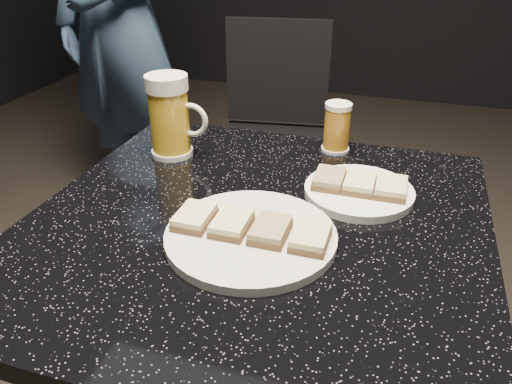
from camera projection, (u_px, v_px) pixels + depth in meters
plate_large at (251, 236)px, 0.72m from camera, size 0.25×0.25×0.01m
plate_small at (359, 192)px, 0.84m from camera, size 0.18×0.18×0.01m
patron at (121, 22)px, 1.81m from camera, size 0.68×0.53×1.65m
table at (256, 335)px, 0.89m from camera, size 0.70×0.70×0.75m
beer_mug at (170, 116)px, 0.95m from camera, size 0.12×0.08×0.16m
beer_tumbler at (337, 127)px, 0.98m from camera, size 0.06×0.06×0.10m
chair at (273, 128)px, 1.78m from camera, size 0.42×0.42×0.85m
canapes_on_plate_large at (251, 227)px, 0.71m from camera, size 0.22×0.07×0.02m
canapes_on_plate_small at (360, 183)px, 0.83m from camera, size 0.15×0.07×0.02m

